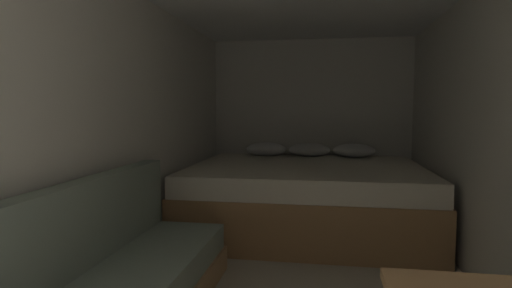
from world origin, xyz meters
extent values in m
cube|color=silver|center=(0.00, 4.85, 1.02)|extent=(2.48, 0.05, 2.04)
cube|color=silver|center=(-1.22, 2.20, 1.02)|extent=(0.05, 5.26, 2.04)
cube|color=#9E7247|center=(0.00, 3.83, 0.23)|extent=(2.26, 1.89, 0.46)
cube|color=beige|center=(0.00, 3.83, 0.55)|extent=(2.22, 1.85, 0.19)
ellipsoid|color=white|center=(-0.51, 4.57, 0.73)|extent=(0.48, 0.32, 0.16)
ellipsoid|color=white|center=(0.51, 4.57, 0.73)|extent=(0.48, 0.32, 0.16)
ellipsoid|color=white|center=(0.00, 4.57, 0.73)|extent=(0.48, 0.32, 0.16)
cube|color=gray|center=(-1.11, 1.33, 0.58)|extent=(0.12, 2.69, 0.47)
camera|label=1|loc=(0.18, -0.24, 1.20)|focal=28.81mm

